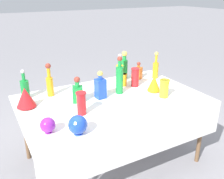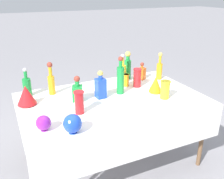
{
  "view_description": "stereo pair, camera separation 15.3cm",
  "coord_description": "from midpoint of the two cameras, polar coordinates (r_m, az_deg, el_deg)",
  "views": [
    {
      "loc": [
        -1.12,
        -2.05,
        1.81
      ],
      "look_at": [
        0.0,
        0.0,
        0.86
      ],
      "focal_mm": 40.0,
      "sensor_mm": 36.0,
      "label": 1
    },
    {
      "loc": [
        -0.98,
        -2.12,
        1.81
      ],
      "look_at": [
        0.0,
        0.0,
        0.86
      ],
      "focal_mm": 40.0,
      "sensor_mm": 36.0,
      "label": 2
    }
  ],
  "objects": [
    {
      "name": "tall_bottle_0",
      "position": [
        2.67,
        -12.14,
        1.89
      ],
      "size": [
        0.07,
        0.07,
        0.35
      ],
      "color": "orange",
      "rests_on": "display_table"
    },
    {
      "name": "square_decanter_2",
      "position": [
        2.54,
        -0.9,
        0.61
      ],
      "size": [
        0.1,
        0.1,
        0.29
      ],
      "color": "blue",
      "rests_on": "display_table"
    },
    {
      "name": "tall_bottle_3",
      "position": [
        3.14,
        12.17,
        4.65
      ],
      "size": [
        0.07,
        0.07,
        0.34
      ],
      "color": "orange",
      "rests_on": "display_table"
    },
    {
      "name": "price_tag_right",
      "position": [
        2.07,
        3.07,
        -7.72
      ],
      "size": [
        0.06,
        0.03,
        0.04
      ],
      "primitive_type": "cube",
      "rotation": [
        -0.21,
        0.0,
        0.26
      ],
      "color": "white",
      "rests_on": "display_table"
    },
    {
      "name": "price_tag_center",
      "position": [
        2.24,
        12.14,
        -5.64
      ],
      "size": [
        0.07,
        0.02,
        0.05
      ],
      "primitive_type": "cube",
      "rotation": [
        -0.21,
        0.0,
        0.14
      ],
      "color": "white",
      "rests_on": "display_table"
    },
    {
      "name": "slender_vase_3",
      "position": [
        2.85,
        7.33,
        2.77
      ],
      "size": [
        0.1,
        0.1,
        0.21
      ],
      "color": "red",
      "rests_on": "display_table"
    },
    {
      "name": "price_tag_left",
      "position": [
        2.42,
        16.61,
        -3.94
      ],
      "size": [
        0.06,
        0.03,
        0.05
      ],
      "primitive_type": "cube",
      "rotation": [
        -0.21,
        0.0,
        -0.24
      ],
      "color": "white",
      "rests_on": "display_table"
    },
    {
      "name": "display_table",
      "position": [
        2.55,
        2.1,
        -3.54
      ],
      "size": [
        1.85,
        1.17,
        0.76
      ],
      "color": "white",
      "rests_on": "ground"
    },
    {
      "name": "fluted_vase_1",
      "position": [
        2.73,
        11.51,
        1.15
      ],
      "size": [
        0.14,
        0.14,
        0.18
      ],
      "color": "orange",
      "rests_on": "display_table"
    },
    {
      "name": "fluted_vase_0",
      "position": [
        2.5,
        -17.4,
        -1.21
      ],
      "size": [
        0.18,
        0.18,
        0.2
      ],
      "color": "red",
      "rests_on": "display_table"
    },
    {
      "name": "square_decanter_1",
      "position": [
        2.48,
        -6.13,
        -0.4
      ],
      "size": [
        0.13,
        0.13,
        0.26
      ],
      "color": "#198C38",
      "rests_on": "display_table"
    },
    {
      "name": "tall_bottle_5",
      "position": [
        2.63,
        3.61,
        2.58
      ],
      "size": [
        0.08,
        0.08,
        0.41
      ],
      "color": "#198C38",
      "rests_on": "display_table"
    },
    {
      "name": "slender_vase_1",
      "position": [
        2.23,
        -5.56,
        -2.83
      ],
      "size": [
        0.09,
        0.09,
        0.21
      ],
      "color": "red",
      "rests_on": "display_table"
    },
    {
      "name": "cardboard_box_behind_left",
      "position": [
        3.65,
        -6.33,
        -4.5
      ],
      "size": [
        0.55,
        0.43,
        0.45
      ],
      "color": "tan",
      "rests_on": "ground"
    },
    {
      "name": "tall_bottle_2",
      "position": [
        2.95,
        3.87,
        3.92
      ],
      "size": [
        0.09,
        0.09,
        0.35
      ],
      "color": "yellow",
      "rests_on": "display_table"
    },
    {
      "name": "ground_plane",
      "position": [
        2.95,
        1.54,
        -15.68
      ],
      "size": [
        40.0,
        40.0,
        0.0
      ],
      "primitive_type": "plane",
      "color": "gray"
    },
    {
      "name": "tall_bottle_1",
      "position": [
        3.1,
        5.02,
        5.25
      ],
      "size": [
        0.08,
        0.08,
        0.35
      ],
      "color": "#198C38",
      "rests_on": "display_table"
    },
    {
      "name": "square_decanter_0",
      "position": [
        3.11,
        8.23,
        3.86
      ],
      "size": [
        0.1,
        0.1,
        0.22
      ],
      "color": "orange",
      "rests_on": "display_table"
    },
    {
      "name": "round_bowl_1",
      "position": [
        2.03,
        -13.3,
        -7.46
      ],
      "size": [
        0.12,
        0.12,
        0.13
      ],
      "color": "purple",
      "rests_on": "display_table"
    },
    {
      "name": "slender_vase_0",
      "position": [
        2.87,
        4.75,
        2.24
      ],
      "size": [
        0.07,
        0.07,
        0.14
      ],
      "color": "orange",
      "rests_on": "display_table"
    },
    {
      "name": "slender_vase_2",
      "position": [
        2.6,
        13.7,
        0.05
      ],
      "size": [
        0.1,
        0.1,
        0.19
      ],
      "color": "yellow",
      "rests_on": "display_table"
    },
    {
      "name": "tall_bottle_4",
      "position": [
        2.7,
        -17.34,
        0.79
      ],
      "size": [
        0.08,
        0.08,
        0.31
      ],
      "color": "#198C38",
      "rests_on": "display_table"
    },
    {
      "name": "round_bowl_0",
      "position": [
        1.95,
        -6.79,
        -7.76
      ],
      "size": [
        0.15,
        0.15,
        0.16
      ],
      "color": "blue",
      "rests_on": "display_table"
    }
  ]
}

